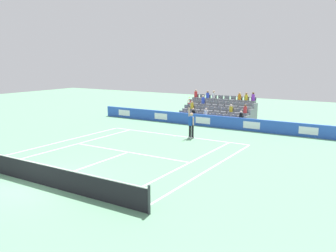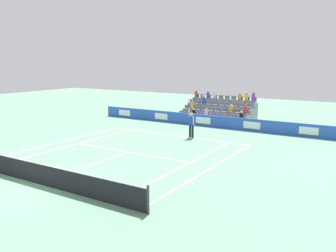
% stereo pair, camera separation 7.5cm
% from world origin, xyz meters
% --- Properties ---
extents(ground_plane, '(80.00, 80.00, 0.00)m').
position_xyz_m(ground_plane, '(0.00, 0.00, 0.00)').
color(ground_plane, '#669E77').
extents(line_baseline, '(10.97, 0.10, 0.01)m').
position_xyz_m(line_baseline, '(0.00, -11.89, 0.00)').
color(line_baseline, white).
rests_on(line_baseline, ground).
extents(line_service, '(8.23, 0.10, 0.01)m').
position_xyz_m(line_service, '(0.00, -6.40, 0.00)').
color(line_service, white).
rests_on(line_service, ground).
extents(line_centre_service, '(0.10, 6.40, 0.01)m').
position_xyz_m(line_centre_service, '(0.00, -3.20, 0.00)').
color(line_centre_service, white).
rests_on(line_centre_service, ground).
extents(line_singles_sideline_left, '(0.10, 11.89, 0.01)m').
position_xyz_m(line_singles_sideline_left, '(4.12, -5.95, 0.00)').
color(line_singles_sideline_left, white).
rests_on(line_singles_sideline_left, ground).
extents(line_singles_sideline_right, '(0.10, 11.89, 0.01)m').
position_xyz_m(line_singles_sideline_right, '(-4.12, -5.95, 0.00)').
color(line_singles_sideline_right, white).
rests_on(line_singles_sideline_right, ground).
extents(line_doubles_sideline_left, '(0.10, 11.89, 0.01)m').
position_xyz_m(line_doubles_sideline_left, '(5.49, -5.95, 0.00)').
color(line_doubles_sideline_left, white).
rests_on(line_doubles_sideline_left, ground).
extents(line_doubles_sideline_right, '(0.10, 11.89, 0.01)m').
position_xyz_m(line_doubles_sideline_right, '(-5.49, -5.95, 0.00)').
color(line_doubles_sideline_right, white).
rests_on(line_doubles_sideline_right, ground).
extents(line_centre_mark, '(0.10, 0.20, 0.01)m').
position_xyz_m(line_centre_mark, '(0.00, -11.79, 0.00)').
color(line_centre_mark, white).
rests_on(line_centre_mark, ground).
extents(sponsor_barrier, '(20.51, 0.22, 0.95)m').
position_xyz_m(sponsor_barrier, '(0.00, -16.38, 0.47)').
color(sponsor_barrier, blue).
rests_on(sponsor_barrier, ground).
extents(tennis_net, '(11.97, 0.10, 1.07)m').
position_xyz_m(tennis_net, '(0.00, 0.00, 0.49)').
color(tennis_net, '#33383D').
rests_on(tennis_net, ground).
extents(tennis_player, '(0.51, 0.40, 2.85)m').
position_xyz_m(tennis_player, '(-1.31, -11.77, 0.99)').
color(tennis_player, black).
rests_on(tennis_player, ground).
extents(stadium_stand, '(6.20, 3.80, 2.63)m').
position_xyz_m(stadium_stand, '(-0.00, -19.32, 0.69)').
color(stadium_stand, gray).
rests_on(stadium_stand, ground).
extents(loose_tennis_ball, '(0.07, 0.07, 0.07)m').
position_xyz_m(loose_tennis_ball, '(1.46, -1.66, 0.03)').
color(loose_tennis_ball, '#D1E533').
rests_on(loose_tennis_ball, ground).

